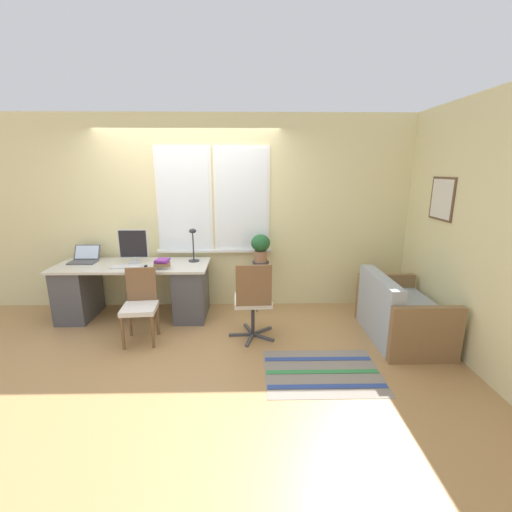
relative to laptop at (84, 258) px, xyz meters
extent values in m
plane|color=tan|center=(1.42, -0.51, -0.79)|extent=(14.00, 14.00, 0.00)
cube|color=beige|center=(1.42, 0.31, 0.56)|extent=(9.00, 0.06, 2.70)
cube|color=white|center=(1.34, 0.27, 0.76)|extent=(0.77, 0.02, 1.47)
cube|color=white|center=(1.34, 0.26, 0.76)|extent=(0.70, 0.01, 1.40)
cube|color=white|center=(2.14, 0.27, 0.76)|extent=(0.77, 0.02, 1.47)
cube|color=white|center=(2.14, 0.26, 0.76)|extent=(0.70, 0.01, 1.40)
cube|color=white|center=(1.74, 0.27, 0.04)|extent=(1.62, 0.11, 0.04)
cube|color=beige|center=(4.53, -0.51, 0.56)|extent=(0.06, 9.00, 2.70)
cube|color=brown|center=(4.49, -0.57, 0.84)|extent=(0.02, 0.47, 0.50)
cube|color=silver|center=(4.48, -0.57, 0.84)|extent=(0.01, 0.42, 0.45)
cube|color=beige|center=(0.69, -0.14, -0.06)|extent=(2.01, 0.74, 0.03)
cube|color=#4C4C51|center=(-0.07, -0.14, -0.44)|extent=(0.40, 0.66, 0.71)
cube|color=#4C4C51|center=(1.45, -0.14, -0.44)|extent=(0.40, 0.66, 0.71)
cube|color=#4C4C51|center=(0.00, -0.06, -0.04)|extent=(0.35, 0.21, 0.02)
cube|color=#4C4C51|center=(0.00, 0.10, 0.06)|extent=(0.35, 0.10, 0.19)
cube|color=silver|center=(0.00, 0.09, 0.07)|extent=(0.31, 0.09, 0.17)
cylinder|color=silver|center=(0.69, -0.05, -0.04)|extent=(0.17, 0.17, 0.02)
cylinder|color=silver|center=(0.69, -0.05, 0.00)|extent=(0.04, 0.04, 0.06)
cube|color=silver|center=(0.69, -0.04, 0.21)|extent=(0.38, 0.02, 0.38)
cube|color=black|center=(0.69, -0.05, 0.21)|extent=(0.36, 0.01, 0.36)
cube|color=silver|center=(0.67, -0.29, -0.04)|extent=(0.37, 0.14, 0.02)
ellipsoid|color=black|center=(0.92, -0.30, -0.03)|extent=(0.04, 0.07, 0.04)
cylinder|color=#2D2D33|center=(1.48, 0.01, -0.04)|extent=(0.15, 0.15, 0.01)
cylinder|color=#2D2D33|center=(1.48, 0.01, 0.16)|extent=(0.02, 0.02, 0.39)
ellipsoid|color=#2D2D33|center=(1.48, 0.01, 0.37)|extent=(0.10, 0.10, 0.06)
cube|color=white|center=(1.15, -0.33, -0.03)|extent=(0.18, 0.12, 0.04)
cube|color=olive|center=(1.14, -0.34, 0.01)|extent=(0.23, 0.20, 0.04)
cube|color=purple|center=(1.13, -0.34, 0.04)|extent=(0.18, 0.12, 0.03)
cube|color=purple|center=(1.14, -0.34, 0.07)|extent=(0.18, 0.19, 0.02)
cylinder|color=brown|center=(0.83, -1.03, -0.58)|extent=(0.04, 0.04, 0.41)
cylinder|color=brown|center=(1.16, -1.00, -0.58)|extent=(0.04, 0.04, 0.41)
cylinder|color=brown|center=(0.80, -0.71, -0.58)|extent=(0.04, 0.04, 0.41)
cylinder|color=brown|center=(1.13, -0.68, -0.58)|extent=(0.04, 0.04, 0.41)
cube|color=silver|center=(0.98, -0.86, -0.38)|extent=(0.41, 0.40, 0.06)
cube|color=brown|center=(0.96, -0.66, -0.14)|extent=(0.35, 0.06, 0.40)
cube|color=#47474C|center=(2.14, -0.74, -0.78)|extent=(0.29, 0.05, 0.03)
cube|color=#47474C|center=(2.25, -0.87, -0.78)|extent=(0.11, 0.29, 0.03)
cube|color=#47474C|center=(2.41, -0.81, -0.78)|extent=(0.26, 0.19, 0.03)
cube|color=#47474C|center=(2.40, -0.64, -0.78)|extent=(0.25, 0.21, 0.03)
cube|color=#47474C|center=(2.23, -0.59, -0.78)|extent=(0.14, 0.29, 0.03)
cylinder|color=#333338|center=(2.29, -0.73, -0.56)|extent=(0.04, 0.04, 0.40)
cube|color=silver|center=(2.29, -0.73, -0.33)|extent=(0.45, 0.43, 0.06)
cube|color=brown|center=(2.29, -0.95, -0.07)|extent=(0.40, 0.05, 0.47)
cube|color=#9EA8B2|center=(4.06, -0.80, -0.57)|extent=(0.75, 1.02, 0.44)
cube|color=#9EA8B2|center=(3.77, -0.80, -0.18)|extent=(0.16, 1.02, 0.32)
cube|color=olive|center=(4.06, -1.36, -0.48)|extent=(0.75, 0.09, 0.62)
cube|color=olive|center=(4.06, -0.25, -0.48)|extent=(0.75, 0.09, 0.62)
cylinder|color=#333338|center=(2.40, 0.07, -0.09)|extent=(0.24, 0.24, 0.02)
cylinder|color=#333338|center=(2.50, 0.07, -0.44)|extent=(0.01, 0.01, 0.70)
cylinder|color=#333338|center=(2.35, 0.16, -0.44)|extent=(0.01, 0.01, 0.70)
cylinder|color=#333338|center=(2.35, -0.02, -0.44)|extent=(0.01, 0.01, 0.70)
cylinder|color=#9E6B4C|center=(2.40, 0.07, 0.00)|extent=(0.17, 0.17, 0.16)
ellipsoid|color=#235B2D|center=(2.40, 0.07, 0.19)|extent=(0.26, 0.26, 0.24)
cube|color=gray|center=(2.97, -1.52, -0.79)|extent=(1.15, 0.84, 0.01)
cube|color=#334C99|center=(2.97, -1.76, -0.78)|extent=(1.13, 0.07, 0.00)
cube|color=#388E4C|center=(2.97, -1.52, -0.78)|extent=(1.13, 0.07, 0.00)
cube|color=#334C99|center=(2.97, -1.29, -0.78)|extent=(1.13, 0.07, 0.00)
camera|label=1|loc=(2.25, -4.54, 1.18)|focal=24.00mm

